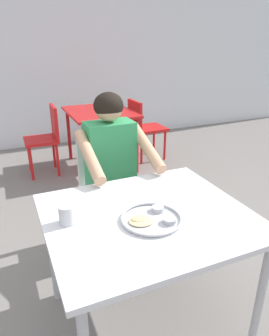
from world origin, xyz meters
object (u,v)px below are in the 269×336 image
at_px(thali_tray, 152,218).
at_px(diner_foreground, 115,165).
at_px(table_foreground, 148,226).
at_px(chair_red_right, 143,126).
at_px(chair_foreground, 106,183).
at_px(chair_red_left, 47,135).
at_px(table_background_red, 100,118).
at_px(drinking_cup, 67,214).

xyz_separation_m(thali_tray, diner_foreground, (0.08, 0.74, -0.01)).
bearing_deg(table_foreground, chair_red_right, 65.44).
bearing_deg(thali_tray, table_foreground, 80.77).
bearing_deg(chair_foreground, table_foreground, -94.25).
bearing_deg(chair_foreground, chair_red_left, 97.68).
xyz_separation_m(diner_foreground, chair_red_right, (1.04, 1.76, -0.26)).
bearing_deg(table_background_red, table_foreground, -101.97).
xyz_separation_m(table_foreground, thali_tray, (-0.01, -0.07, 0.09)).
relative_size(table_foreground, chair_foreground, 1.19).
bearing_deg(table_foreground, table_background_red, 78.03).
bearing_deg(thali_tray, chair_foreground, 85.41).
height_order(table_foreground, chair_red_left, chair_red_left).
xyz_separation_m(table_foreground, table_background_red, (0.52, 2.44, -0.02)).
distance_m(thali_tray, table_background_red, 2.56).
height_order(chair_foreground, chair_red_left, chair_foreground).
relative_size(thali_tray, chair_foreground, 0.35).
height_order(drinking_cup, chair_red_right, drinking_cup).
relative_size(drinking_cup, chair_foreground, 0.11).
distance_m(drinking_cup, table_background_red, 2.53).
bearing_deg(diner_foreground, drinking_cup, -127.68).
bearing_deg(chair_foreground, drinking_cup, -119.26).
bearing_deg(table_foreground, chair_foreground, 85.75).
height_order(drinking_cup, chair_red_left, chair_red_left).
relative_size(table_foreground, thali_tray, 3.40).
xyz_separation_m(chair_foreground, chair_red_left, (-0.21, 1.57, -0.02)).
height_order(chair_red_left, chair_red_right, chair_red_left).
height_order(table_foreground, chair_foreground, chair_foreground).
bearing_deg(table_foreground, chair_red_left, 93.38).
relative_size(table_foreground, drinking_cup, 10.76).
height_order(chair_foreground, chair_red_right, chair_foreground).
relative_size(drinking_cup, table_background_red, 0.10).
bearing_deg(chair_red_left, chair_red_right, -1.32).
bearing_deg(drinking_cup, table_foreground, -11.22).
bearing_deg(chair_red_right, thali_tray, -114.19).
relative_size(table_background_red, chair_red_right, 1.15).
bearing_deg(table_background_red, thali_tray, -101.90).
relative_size(table_foreground, diner_foreground, 0.83).
bearing_deg(chair_red_left, table_background_red, -2.39).
distance_m(drinking_cup, chair_red_right, 2.82).
distance_m(drinking_cup, chair_foreground, 0.98).
distance_m(table_foreground, chair_red_left, 2.48).
bearing_deg(diner_foreground, table_background_red, 75.76).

